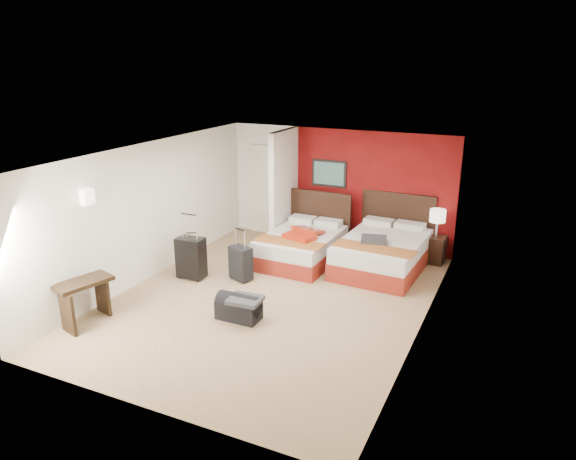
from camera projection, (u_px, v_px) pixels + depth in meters
The scene contains 17 objects.
ground at pixel (272, 299), 9.04m from camera, with size 6.50×6.50×0.00m, color tan.
room_walls at pixel (239, 200), 10.44m from camera, with size 5.02×6.52×2.50m.
red_accent_panel at pixel (372, 191), 11.14m from camera, with size 3.50×0.04×2.50m, color maroon.
partition_wall at pixel (284, 189), 11.30m from camera, with size 0.12×1.20×2.50m, color silver.
entry_door at pixel (265, 190), 12.18m from camera, with size 0.82×0.06×2.05m, color silver.
bed_left at pixel (301, 247), 10.67m from camera, with size 1.33×1.91×0.57m, color silver.
bed_right at pixel (382, 254), 10.23m from camera, with size 1.47×2.10×0.63m, color white.
red_suitcase_open at pixel (304, 234), 10.43m from camera, with size 0.59×0.81×0.10m, color #AA250E.
jacket_bundle at pixel (374, 240), 9.90m from camera, with size 0.46×0.37×0.11m, color #36363B.
nightstand at pixel (435, 249), 10.60m from camera, with size 0.39×0.39×0.54m, color black.
table_lamp at pixel (437, 223), 10.43m from camera, with size 0.31×0.31×0.55m, color silver.
suitcase_black at pixel (191, 259), 9.81m from camera, with size 0.50×0.31×0.76m, color black.
suitcase_charcoal at pixel (241, 264), 9.75m from camera, with size 0.41×0.26×0.61m, color black.
suitcase_navy at pixel (194, 265), 9.91m from camera, with size 0.34×0.21×0.47m, color black.
duffel_bag at pixel (239, 309), 8.33m from camera, with size 0.68×0.36×0.34m, color black.
jacket_draped at pixel (245, 300), 8.16m from camera, with size 0.50×0.42×0.07m, color #38383D.
desk at pixel (85, 302), 8.15m from camera, with size 0.42×0.85×0.71m, color black.
Camera 1 is at (3.72, -7.34, 3.95)m, focal length 33.14 mm.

